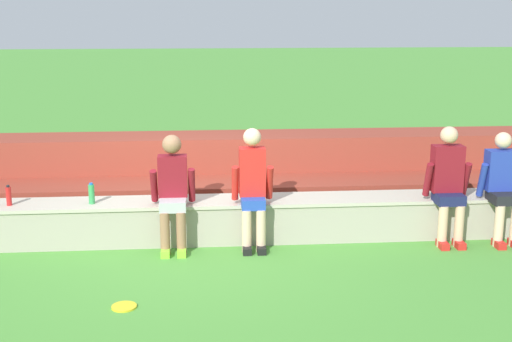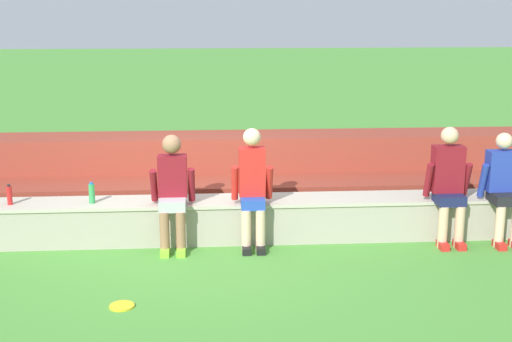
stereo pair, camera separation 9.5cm
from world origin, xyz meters
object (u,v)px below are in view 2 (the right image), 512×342
object	(u,v)px
water_bottle_center_gap	(9,195)
water_bottle_mid_left	(92,193)
person_left_of_center	(172,189)
person_center	(252,186)
frisbee	(122,306)
person_right_of_center	(449,182)
person_far_right	(504,185)

from	to	relation	value
water_bottle_center_gap	water_bottle_mid_left	size ratio (longest dim) A/B	0.96
person_left_of_center	water_bottle_center_gap	size ratio (longest dim) A/B	5.51
person_center	water_bottle_mid_left	size ratio (longest dim) A/B	5.59
water_bottle_mid_left	person_center	bearing A→B (deg)	-7.10
person_center	water_bottle_center_gap	bearing A→B (deg)	175.18
person_left_of_center	water_bottle_center_gap	bearing A→B (deg)	173.55
person_left_of_center	frisbee	size ratio (longest dim) A/B	5.59
water_bottle_center_gap	water_bottle_mid_left	world-z (taller)	water_bottle_mid_left
person_center	person_right_of_center	size ratio (longest dim) A/B	1.01
frisbee	person_left_of_center	bearing A→B (deg)	75.53
person_far_right	water_bottle_center_gap	distance (m)	5.82
person_right_of_center	water_bottle_mid_left	world-z (taller)	person_right_of_center
person_far_right	water_bottle_center_gap	size ratio (longest dim) A/B	5.44
person_far_right	person_left_of_center	bearing A→B (deg)	179.39
person_center	water_bottle_mid_left	bearing A→B (deg)	172.90
person_far_right	water_bottle_mid_left	xyz separation A→B (m)	(-4.86, 0.25, -0.07)
person_left_of_center	water_bottle_center_gap	world-z (taller)	person_left_of_center
person_center	person_far_right	world-z (taller)	person_center
person_center	person_far_right	bearing A→B (deg)	-0.35
person_right_of_center	water_bottle_center_gap	world-z (taller)	person_right_of_center
person_far_right	water_bottle_mid_left	world-z (taller)	person_far_right
person_far_right	person_right_of_center	bearing A→B (deg)	178.95
person_far_right	person_center	bearing A→B (deg)	179.65
frisbee	person_right_of_center	bearing A→B (deg)	23.48
water_bottle_center_gap	water_bottle_mid_left	xyz separation A→B (m)	(0.95, -0.00, 0.00)
person_right_of_center	person_center	bearing A→B (deg)	179.85
person_left_of_center	water_bottle_mid_left	distance (m)	0.98
person_right_of_center	person_far_right	bearing A→B (deg)	-1.05
water_bottle_mid_left	frisbee	xyz separation A→B (m)	(0.54, -1.83, -0.61)
person_right_of_center	water_bottle_center_gap	size ratio (longest dim) A/B	5.77
water_bottle_center_gap	frisbee	distance (m)	2.44
person_center	person_right_of_center	bearing A→B (deg)	-0.15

